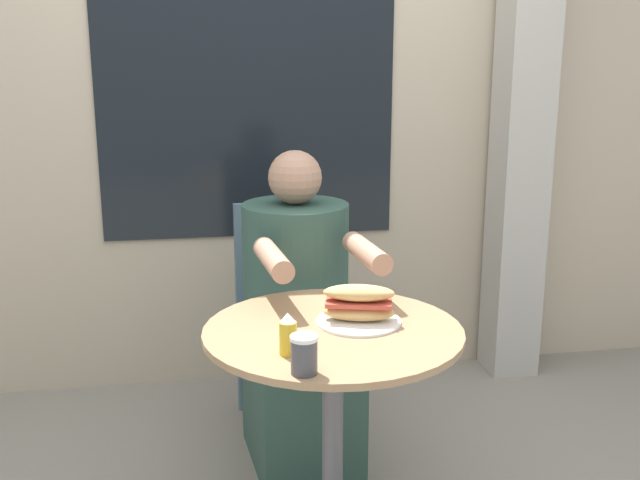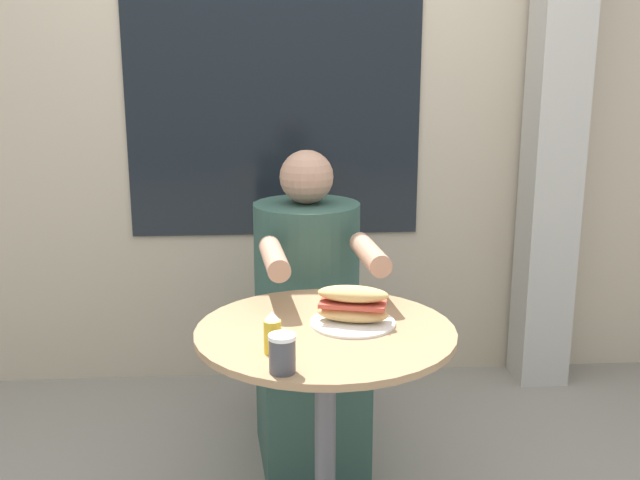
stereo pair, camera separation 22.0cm
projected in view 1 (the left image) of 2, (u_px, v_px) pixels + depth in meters
name	position (u px, v px, depth m)	size (l,w,h in m)	color
storefront_wall	(274.00, 63.00, 3.16)	(8.00, 0.09, 2.80)	#B7A88E
lattice_pillar	(523.00, 111.00, 3.23)	(0.21, 0.21, 2.40)	#B2ADA3
cafe_table	(333.00, 391.00, 2.10)	(0.72, 0.72, 0.70)	#997551
diner_chair	(283.00, 292.00, 2.96)	(0.41, 0.41, 0.87)	slate
seated_diner	(299.00, 333.00, 2.64)	(0.41, 0.68, 1.12)	#2D4C42
sandwich_on_plate	(359.00, 307.00, 2.09)	(0.24, 0.24, 0.11)	white
drink_cup	(304.00, 355.00, 1.76)	(0.07, 0.07, 0.09)	#424247
condiment_bottle	(288.00, 334.00, 1.87)	(0.04, 0.04, 0.11)	gold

